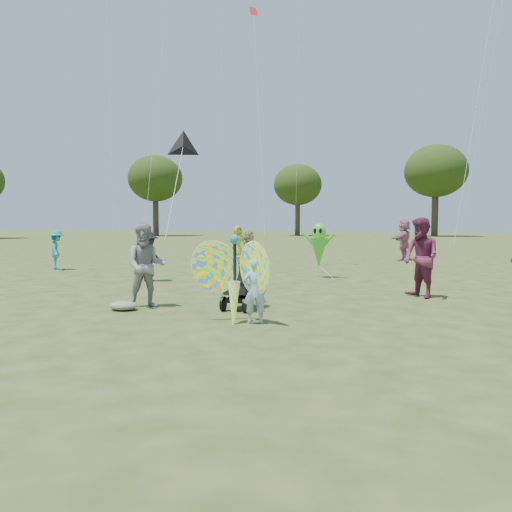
{
  "coord_description": "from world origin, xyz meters",
  "views": [
    {
      "loc": [
        3.36,
        -7.81,
        1.8
      ],
      "look_at": [
        -0.2,
        1.5,
        1.1
      ],
      "focal_mm": 35.0,
      "sensor_mm": 36.0,
      "label": 1
    }
  ],
  "objects_px": {
    "crowd_b": "(149,256)",
    "crowd_i": "(57,250)",
    "crowd_g": "(238,242)",
    "jogging_stroller": "(242,279)",
    "adult_man": "(146,266)",
    "child_girl": "(255,291)",
    "crowd_e": "(421,258)",
    "crowd_j": "(404,240)",
    "crowd_d": "(249,251)",
    "alien_kite": "(319,247)",
    "butterfly_kite": "(234,279)"
  },
  "relations": [
    {
      "from": "adult_man",
      "to": "crowd_g",
      "type": "distance_m",
      "value": 14.23
    },
    {
      "from": "crowd_b",
      "to": "alien_kite",
      "type": "distance_m",
      "value": 5.29
    },
    {
      "from": "crowd_d",
      "to": "butterfly_kite",
      "type": "xyz_separation_m",
      "value": [
        3.2,
        -8.7,
        0.05
      ]
    },
    {
      "from": "adult_man",
      "to": "child_girl",
      "type": "bearing_deg",
      "value": -45.84
    },
    {
      "from": "crowd_b",
      "to": "crowd_d",
      "type": "xyz_separation_m",
      "value": [
        1.6,
        4.02,
        -0.02
      ]
    },
    {
      "from": "alien_kite",
      "to": "crowd_i",
      "type": "bearing_deg",
      "value": -174.41
    },
    {
      "from": "child_girl",
      "to": "butterfly_kite",
      "type": "bearing_deg",
      "value": -19.7
    },
    {
      "from": "alien_kite",
      "to": "jogging_stroller",
      "type": "bearing_deg",
      "value": -91.11
    },
    {
      "from": "crowd_j",
      "to": "jogging_stroller",
      "type": "xyz_separation_m",
      "value": [
        -2.06,
        -14.52,
        -0.33
      ]
    },
    {
      "from": "crowd_e",
      "to": "crowd_g",
      "type": "bearing_deg",
      "value": 177.63
    },
    {
      "from": "crowd_b",
      "to": "crowd_i",
      "type": "xyz_separation_m",
      "value": [
        -5.16,
        1.81,
        -0.01
      ]
    },
    {
      "from": "jogging_stroller",
      "to": "crowd_i",
      "type": "bearing_deg",
      "value": 148.69
    },
    {
      "from": "adult_man",
      "to": "crowd_g",
      "type": "height_order",
      "value": "adult_man"
    },
    {
      "from": "jogging_stroller",
      "to": "crowd_b",
      "type": "bearing_deg",
      "value": 139.78
    },
    {
      "from": "crowd_i",
      "to": "butterfly_kite",
      "type": "xyz_separation_m",
      "value": [
        9.96,
        -6.49,
        0.05
      ]
    },
    {
      "from": "crowd_g",
      "to": "jogging_stroller",
      "type": "distance_m",
      "value": 14.33
    },
    {
      "from": "child_girl",
      "to": "crowd_e",
      "type": "relative_size",
      "value": 0.61
    },
    {
      "from": "crowd_j",
      "to": "alien_kite",
      "type": "distance_m",
      "value": 8.65
    },
    {
      "from": "adult_man",
      "to": "crowd_b",
      "type": "height_order",
      "value": "adult_man"
    },
    {
      "from": "crowd_j",
      "to": "butterfly_kite",
      "type": "xyz_separation_m",
      "value": [
        -1.65,
        -15.86,
        -0.16
      ]
    },
    {
      "from": "crowd_b",
      "to": "crowd_g",
      "type": "height_order",
      "value": "crowd_g"
    },
    {
      "from": "adult_man",
      "to": "crowd_j",
      "type": "xyz_separation_m",
      "value": [
        3.98,
        15.09,
        0.07
      ]
    },
    {
      "from": "child_girl",
      "to": "crowd_b",
      "type": "relative_size",
      "value": 0.77
    },
    {
      "from": "crowd_j",
      "to": "child_girl",
      "type": "bearing_deg",
      "value": 10.96
    },
    {
      "from": "crowd_d",
      "to": "alien_kite",
      "type": "distance_m",
      "value": 3.18
    },
    {
      "from": "adult_man",
      "to": "butterfly_kite",
      "type": "relative_size",
      "value": 0.99
    },
    {
      "from": "crowd_e",
      "to": "crowd_j",
      "type": "distance_m",
      "value": 11.73
    },
    {
      "from": "crowd_b",
      "to": "crowd_i",
      "type": "distance_m",
      "value": 5.47
    },
    {
      "from": "butterfly_kite",
      "to": "jogging_stroller",
      "type": "bearing_deg",
      "value": 107.04
    },
    {
      "from": "adult_man",
      "to": "alien_kite",
      "type": "height_order",
      "value": "adult_man"
    },
    {
      "from": "crowd_b",
      "to": "crowd_i",
      "type": "relative_size",
      "value": 1.02
    },
    {
      "from": "child_girl",
      "to": "adult_man",
      "type": "distance_m",
      "value": 2.81
    },
    {
      "from": "crowd_d",
      "to": "alien_kite",
      "type": "relative_size",
      "value": 0.84
    },
    {
      "from": "child_girl",
      "to": "alien_kite",
      "type": "xyz_separation_m",
      "value": [
        -0.66,
        7.39,
        0.4
      ]
    },
    {
      "from": "adult_man",
      "to": "crowd_b",
      "type": "distance_m",
      "value": 4.62
    },
    {
      "from": "crowd_b",
      "to": "adult_man",
      "type": "bearing_deg",
      "value": -135.45
    },
    {
      "from": "crowd_d",
      "to": "crowd_g",
      "type": "height_order",
      "value": "crowd_g"
    },
    {
      "from": "child_girl",
      "to": "adult_man",
      "type": "xyz_separation_m",
      "value": [
        -2.7,
        0.72,
        0.3
      ]
    },
    {
      "from": "crowd_i",
      "to": "crowd_j",
      "type": "xyz_separation_m",
      "value": [
        11.61,
        9.38,
        0.21
      ]
    },
    {
      "from": "adult_man",
      "to": "crowd_d",
      "type": "xyz_separation_m",
      "value": [
        -0.87,
        7.92,
        -0.14
      ]
    },
    {
      "from": "child_girl",
      "to": "alien_kite",
      "type": "distance_m",
      "value": 7.43
    },
    {
      "from": "crowd_e",
      "to": "crowd_b",
      "type": "bearing_deg",
      "value": -137.16
    },
    {
      "from": "child_girl",
      "to": "crowd_e",
      "type": "distance_m",
      "value": 4.9
    },
    {
      "from": "child_girl",
      "to": "jogging_stroller",
      "type": "relative_size",
      "value": 1.05
    },
    {
      "from": "crowd_b",
      "to": "crowd_i",
      "type": "height_order",
      "value": "crowd_b"
    },
    {
      "from": "adult_man",
      "to": "crowd_b",
      "type": "relative_size",
      "value": 1.17
    },
    {
      "from": "crowd_d",
      "to": "crowd_e",
      "type": "xyz_separation_m",
      "value": [
        6.15,
        -4.49,
        0.21
      ]
    },
    {
      "from": "crowd_j",
      "to": "crowd_i",
      "type": "bearing_deg",
      "value": -35.49
    },
    {
      "from": "adult_man",
      "to": "jogging_stroller",
      "type": "height_order",
      "value": "adult_man"
    },
    {
      "from": "adult_man",
      "to": "butterfly_kite",
      "type": "distance_m",
      "value": 2.46
    }
  ]
}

